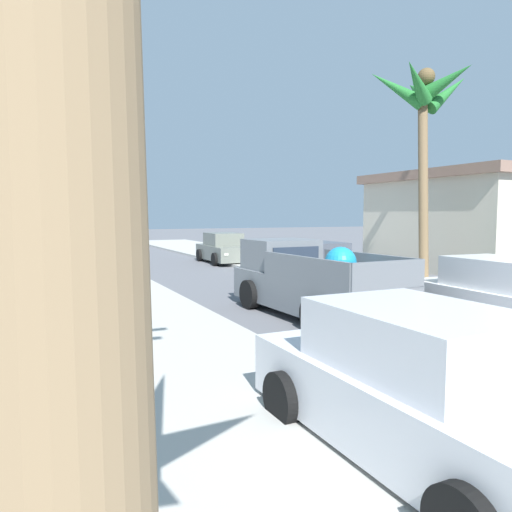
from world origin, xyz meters
TOP-DOWN VIEW (x-y plane):
  - sidewalk_left at (-4.85, 12.00)m, footprint 4.96×60.00m
  - sidewalk_right at (4.85, 12.00)m, footprint 4.96×60.00m
  - curb_left at (-3.76, 12.00)m, footprint 0.16×60.00m
  - curb_right at (3.76, 12.00)m, footprint 0.16×60.00m
  - pickup_truck at (-0.11, 7.82)m, footprint 2.37×5.28m
  - car_left_near at (2.76, 20.71)m, footprint 2.17×4.32m
  - car_right_near at (2.76, 4.64)m, footprint 2.18×4.33m
  - car_left_mid at (2.56, 11.76)m, footprint 2.21×4.34m
  - car_right_mid at (-2.86, 1.28)m, footprint 2.03×4.26m
  - palm_tree_left_mid at (-5.79, 18.79)m, footprint 3.63×3.34m
  - palm_tree_right_mid at (-6.21, 9.33)m, footprint 3.68×3.62m
  - palm_tree_left_back at (6.87, 11.25)m, footprint 3.94×3.37m
  - roadside_house at (13.76, 13.17)m, footprint 10.70×7.96m
  - hedge_bush at (6.71, 7.60)m, footprint 1.80×2.80m

SIDE VIEW (x-z plane):
  - curb_left at x=-3.76m, z-range 0.00..0.10m
  - curb_right at x=3.76m, z-range 0.00..0.10m
  - sidewalk_left at x=-4.85m, z-range 0.00..0.12m
  - sidewalk_right at x=4.85m, z-range 0.00..0.12m
  - hedge_bush at x=6.71m, z-range 0.00..1.10m
  - car_left_near at x=2.76m, z-range -0.06..1.48m
  - car_right_near at x=2.76m, z-range -0.06..1.48m
  - car_left_mid at x=2.56m, z-range -0.06..1.48m
  - car_right_mid at x=-2.86m, z-range -0.06..1.48m
  - pickup_truck at x=-0.11m, z-range -0.11..1.69m
  - roadside_house at x=13.76m, z-range 0.02..4.38m
  - palm_tree_right_mid at x=-6.21m, z-range 1.85..7.52m
  - palm_tree_left_mid at x=-5.79m, z-range 2.15..8.77m
  - palm_tree_left_back at x=6.87m, z-range 2.46..10.28m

